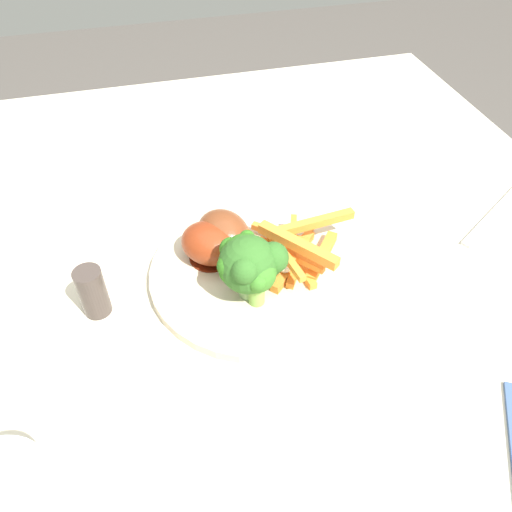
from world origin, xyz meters
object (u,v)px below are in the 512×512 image
Objects in this scene: dining_table at (293,317)px; broccoli_floret_front at (252,265)px; chicken_drumstick_extra at (213,245)px; pepper_shaker at (93,292)px; carrot_fries_pile at (297,249)px; broccoli_floret_middle at (255,273)px; chicken_drumstick_far at (230,238)px; broccoli_floret_back at (242,259)px; chicken_drumstick_near at (225,234)px; dinner_plate at (256,272)px; fork at (498,210)px.

dining_table is 0.19m from broccoli_floret_front.
pepper_shaker reaches higher than chicken_drumstick_extra.
chicken_drumstick_extra is at bearing -98.58° from dining_table.
carrot_fries_pile is (-0.04, 0.06, -0.03)m from broccoli_floret_front.
chicken_drumstick_far is (-0.09, -0.01, -0.02)m from broccoli_floret_middle.
broccoli_floret_back reaches higher than chicken_drumstick_near.
dinner_plate reaches higher than dining_table.
broccoli_floret_front reaches higher than chicken_drumstick_far.
dining_table is at bearing 72.16° from chicken_drumstick_far.
fork is at bearing 102.32° from broccoli_floret_middle.
dinner_plate is 0.18m from pepper_shaker.
chicken_drumstick_extra is at bearing -106.11° from carrot_fries_pile.
dinner_plate is 3.18× the size of broccoli_floret_front.
fork is at bearing 95.13° from dinner_plate.
dining_table is 0.17m from chicken_drumstick_near.
carrot_fries_pile reaches higher than chicken_drumstick_extra.
chicken_drumstick_extra is 0.14m from pepper_shaker.
broccoli_floret_back is 0.40× the size of fork.
broccoli_floret_front is at bearing 34.94° from broccoli_floret_back.
carrot_fries_pile is 1.22× the size of chicken_drumstick_extra.
broccoli_floret_front reaches higher than chicken_drumstick_extra.
broccoli_floret_front is 0.08m from chicken_drumstick_extra.
carrot_fries_pile is 0.23m from pepper_shaker.
dining_table is at bearing 153.76° from carrot_fries_pile.
carrot_fries_pile reaches higher than fork.
broccoli_floret_front is 0.08m from carrot_fries_pile.
carrot_fries_pile is (-0.00, 0.05, 0.02)m from dinner_plate.
chicken_drumstick_near is 0.16m from pepper_shaker.
broccoli_floret_back is 0.38m from fork.
dinner_plate is 4.10× the size of pepper_shaker.
chicken_drumstick_near is 0.01m from chicken_drumstick_far.
carrot_fries_pile is 2.29× the size of pepper_shaker.
fork is (0.01, 0.37, -0.03)m from chicken_drumstick_far.
chicken_drumstick_far is (0.00, 0.01, -0.00)m from chicken_drumstick_near.
broccoli_floret_back is at bearing 4.14° from chicken_drumstick_near.
dinner_plate is 0.06m from chicken_drumstick_near.
broccoli_floret_middle reaches higher than dining_table.
broccoli_floret_back is at bearing -68.16° from carrot_fries_pile.
broccoli_floret_front is at bearing 23.64° from chicken_drumstick_extra.
chicken_drumstick_extra is at bearing -65.56° from chicken_drumstick_far.
chicken_drumstick_extra is at bearing -158.64° from broccoli_floret_middle.
fork is at bearing 90.37° from chicken_drumstick_extra.
chicken_drumstick_near is at bearing 146.10° from fork.
chicken_drumstick_far is at bearing 60.66° from chicken_drumstick_near.
chicken_drumstick_extra is (-0.06, -0.02, -0.02)m from broccoli_floret_back.
chicken_drumstick_extra is (0.01, -0.02, -0.00)m from chicken_drumstick_near.
pepper_shaker is at bearing -72.75° from chicken_drumstick_near.
broccoli_floret_front is at bearing -53.85° from dining_table.
chicken_drumstick_far is (-0.04, -0.07, 0.00)m from carrot_fries_pile.
chicken_drumstick_extra is (-0.02, -0.10, 0.15)m from dining_table.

